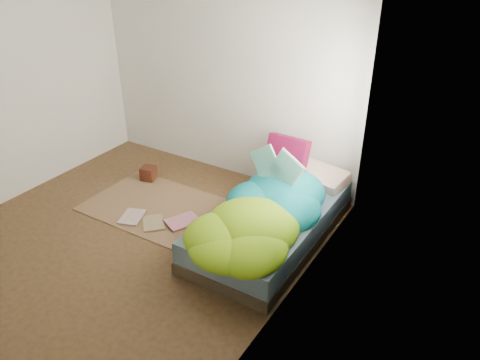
% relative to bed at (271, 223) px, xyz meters
% --- Properties ---
extents(ground, '(3.50, 3.50, 0.00)m').
position_rel_bed_xyz_m(ground, '(-1.22, -0.72, -0.17)').
color(ground, '#442A1A').
rests_on(ground, ground).
extents(room_walls, '(3.54, 3.54, 2.62)m').
position_rel_bed_xyz_m(room_walls, '(-1.21, -0.71, 1.46)').
color(room_walls, silver).
rests_on(room_walls, ground).
extents(bed, '(1.00, 2.00, 0.34)m').
position_rel_bed_xyz_m(bed, '(0.00, 0.00, 0.00)').
color(bed, '#362C1D').
rests_on(bed, ground).
extents(duvet, '(0.96, 1.84, 0.34)m').
position_rel_bed_xyz_m(duvet, '(0.00, -0.22, 0.34)').
color(duvet, '#07737A').
rests_on(duvet, bed).
extents(rug, '(1.60, 1.10, 0.01)m').
position_rel_bed_xyz_m(rug, '(-1.37, -0.17, -0.16)').
color(rug, brown).
rests_on(rug, ground).
extents(pillow_floral, '(0.62, 0.45, 0.13)m').
position_rel_bed_xyz_m(pillow_floral, '(0.19, 0.77, 0.24)').
color(pillow_floral, silver).
rests_on(pillow_floral, bed).
extents(pillow_magenta, '(0.47, 0.16, 0.46)m').
position_rel_bed_xyz_m(pillow_magenta, '(-0.20, 0.70, 0.40)').
color(pillow_magenta, '#4C0529').
rests_on(pillow_magenta, bed).
extents(open_book, '(0.52, 0.16, 0.31)m').
position_rel_bed_xyz_m(open_book, '(-0.07, 0.17, 0.67)').
color(open_book, '#2B832F').
rests_on(open_book, duvet).
extents(wooden_box, '(0.20, 0.20, 0.17)m').
position_rel_bed_xyz_m(wooden_box, '(-1.89, 0.28, -0.07)').
color(wooden_box, '#3C1B0D').
rests_on(wooden_box, rug).
extents(floor_book_a, '(0.33, 0.37, 0.02)m').
position_rel_bed_xyz_m(floor_book_a, '(-1.56, -0.54, -0.14)').
color(floor_book_a, beige).
rests_on(floor_book_a, rug).
extents(floor_book_b, '(0.38, 0.42, 0.03)m').
position_rel_bed_xyz_m(floor_book_b, '(-1.04, -0.23, -0.14)').
color(floor_book_b, pink).
rests_on(floor_book_b, rug).
extents(floor_book_c, '(0.37, 0.37, 0.02)m').
position_rel_bed_xyz_m(floor_book_c, '(-1.26, -0.55, -0.15)').
color(floor_book_c, tan).
rests_on(floor_book_c, rug).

